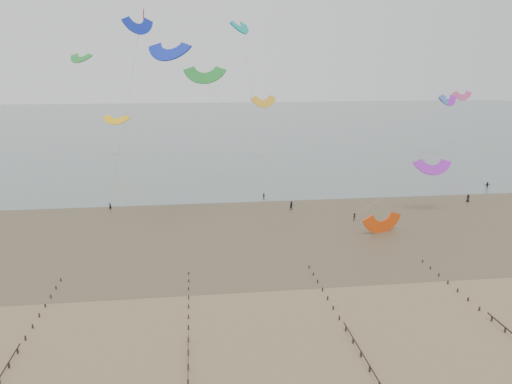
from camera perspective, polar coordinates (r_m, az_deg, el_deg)
ground at (r=65.00m, az=5.05°, el=-12.97°), size 500.00×500.00×0.00m
sea_and_shore at (r=95.89m, az=-1.71°, el=-3.72°), size 500.00×665.00×0.03m
kitesurfer_lead at (r=109.20m, az=-16.32°, el=-1.61°), size 0.69×0.56×1.62m
kitesurfers at (r=114.61m, az=12.98°, el=-0.62°), size 138.63×22.46×1.90m
grounded_kite at (r=94.37m, az=14.18°, el=-4.48°), size 8.60×7.63×3.94m
kites_airborne at (r=143.83m, az=-11.26°, el=11.06°), size 232.46×99.34×41.96m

